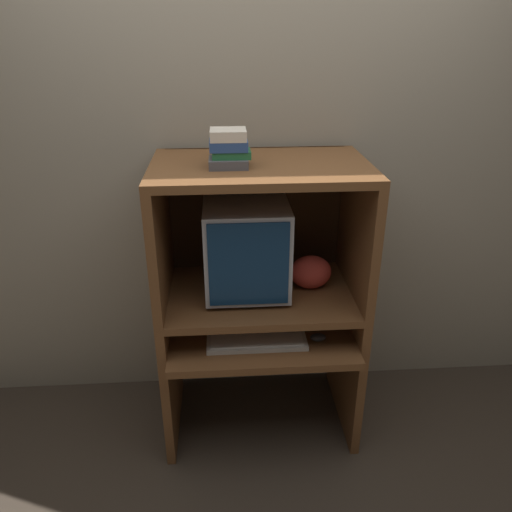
# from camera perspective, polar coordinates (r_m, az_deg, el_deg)

# --- Properties ---
(ground_plane) EXTENTS (12.00, 12.00, 0.00)m
(ground_plane) POSITION_cam_1_polar(r_m,az_deg,el_deg) (2.62, 0.94, -22.19)
(ground_plane) COLOR #3D3328
(wall_back) EXTENTS (6.00, 0.06, 2.60)m
(wall_back) POSITION_cam_1_polar(r_m,az_deg,el_deg) (2.51, -0.15, 10.71)
(wall_back) COLOR gray
(wall_back) RESTS_ON ground_plane
(desk_base) EXTENTS (0.93, 0.67, 0.60)m
(desk_base) POSITION_cam_1_polar(r_m,az_deg,el_deg) (2.54, 0.51, -12.23)
(desk_base) COLOR brown
(desk_base) RESTS_ON ground_plane
(desk_monitor_shelf) EXTENTS (0.93, 0.60, 0.17)m
(desk_monitor_shelf) POSITION_cam_1_polar(r_m,az_deg,el_deg) (2.39, 0.45, -4.81)
(desk_monitor_shelf) COLOR brown
(desk_monitor_shelf) RESTS_ON desk_base
(hutch_upper) EXTENTS (0.93, 0.60, 0.62)m
(hutch_upper) POSITION_cam_1_polar(r_m,az_deg,el_deg) (2.23, 0.42, 5.56)
(hutch_upper) COLOR brown
(hutch_upper) RESTS_ON desk_monitor_shelf
(crt_monitor) EXTENTS (0.38, 0.46, 0.44)m
(crt_monitor) POSITION_cam_1_polar(r_m,az_deg,el_deg) (2.31, -1.15, 1.35)
(crt_monitor) COLOR #B2B2B7
(crt_monitor) RESTS_ON desk_monitor_shelf
(keyboard) EXTENTS (0.45, 0.15, 0.03)m
(keyboard) POSITION_cam_1_polar(r_m,az_deg,el_deg) (2.30, 0.09, -9.73)
(keyboard) COLOR beige
(keyboard) RESTS_ON desk_base
(mouse) EXTENTS (0.07, 0.05, 0.03)m
(mouse) POSITION_cam_1_polar(r_m,az_deg,el_deg) (2.33, 7.11, -9.20)
(mouse) COLOR #28282B
(mouse) RESTS_ON desk_base
(snack_bag) EXTENTS (0.20, 0.15, 0.16)m
(snack_bag) POSITION_cam_1_polar(r_m,az_deg,el_deg) (2.38, 6.27, -1.83)
(snack_bag) COLOR #BC382D
(snack_bag) RESTS_ON desk_monitor_shelf
(book_stack) EXTENTS (0.17, 0.14, 0.15)m
(book_stack) POSITION_cam_1_polar(r_m,az_deg,el_deg) (2.07, -3.12, 12.16)
(book_stack) COLOR #4C4C51
(book_stack) RESTS_ON hutch_upper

